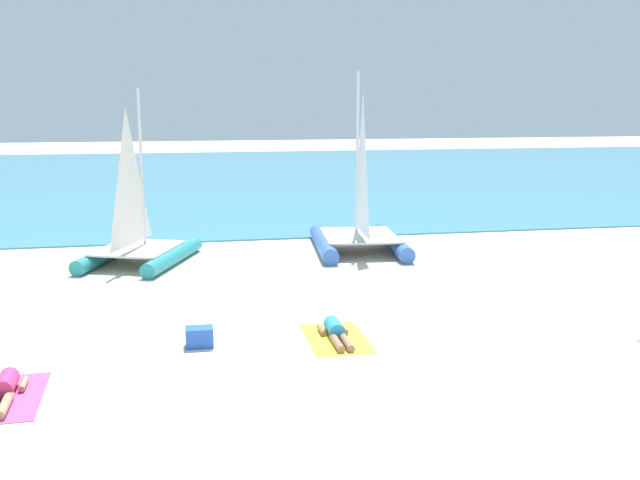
{
  "coord_description": "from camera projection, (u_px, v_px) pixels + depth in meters",
  "views": [
    {
      "loc": [
        -3.12,
        -11.14,
        4.44
      ],
      "look_at": [
        0.0,
        5.18,
        1.2
      ],
      "focal_mm": 40.42,
      "sensor_mm": 36.0,
      "label": 1
    }
  ],
  "objects": [
    {
      "name": "ground_plane",
      "position": [
        290.0,
        249.0,
        21.8
      ],
      "size": [
        120.0,
        120.0,
        0.0
      ],
      "primitive_type": "plane",
      "color": "beige"
    },
    {
      "name": "ocean_water",
      "position": [
        236.0,
        176.0,
        42.54
      ],
      "size": [
        120.0,
        40.0,
        0.05
      ],
      "primitive_type": "cube",
      "color": "teal",
      "rests_on": "ground"
    },
    {
      "name": "sailboat_teal",
      "position": [
        138.0,
        238.0,
        19.73
      ],
      "size": [
        3.46,
        4.23,
        4.76
      ],
      "rotation": [
        0.0,
        0.0,
        -0.36
      ],
      "color": "teal",
      "rests_on": "ground"
    },
    {
      "name": "sailboat_blue",
      "position": [
        359.0,
        225.0,
        21.35
      ],
      "size": [
        2.93,
        4.26,
        5.27
      ],
      "rotation": [
        0.0,
        0.0,
        -0.09
      ],
      "color": "blue",
      "rests_on": "ground"
    },
    {
      "name": "towel_left",
      "position": [
        5.0,
        398.0,
        10.88
      ],
      "size": [
        1.18,
        1.95,
        0.01
      ],
      "primitive_type": "cube",
      "rotation": [
        0.0,
        0.0,
        0.04
      ],
      "color": "#D84C99",
      "rests_on": "ground"
    },
    {
      "name": "sunbather_left",
      "position": [
        5.0,
        389.0,
        10.92
      ],
      "size": [
        0.56,
        1.56,
        0.3
      ],
      "rotation": [
        0.0,
        0.0,
        0.04
      ],
      "color": "#D83372",
      "rests_on": "towel_left"
    },
    {
      "name": "towel_middle",
      "position": [
        336.0,
        338.0,
        13.61
      ],
      "size": [
        1.11,
        1.9,
        0.01
      ],
      "primitive_type": "cube",
      "rotation": [
        0.0,
        0.0,
        0.0
      ],
      "color": "yellow",
      "rests_on": "ground"
    },
    {
      "name": "sunbather_middle",
      "position": [
        336.0,
        331.0,
        13.65
      ],
      "size": [
        0.54,
        1.56,
        0.3
      ],
      "rotation": [
        0.0,
        0.0,
        0.0
      ],
      "color": "#268CCC",
      "rests_on": "towel_middle"
    },
    {
      "name": "cooler_box",
      "position": [
        199.0,
        337.0,
        13.15
      ],
      "size": [
        0.5,
        0.36,
        0.36
      ],
      "primitive_type": "cube",
      "color": "blue",
      "rests_on": "ground"
    }
  ]
}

